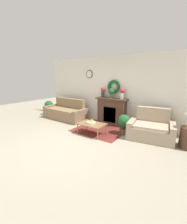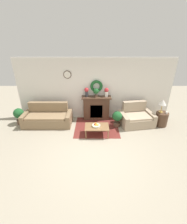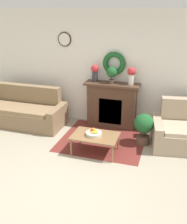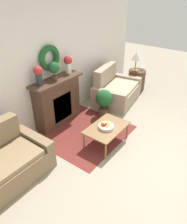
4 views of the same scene
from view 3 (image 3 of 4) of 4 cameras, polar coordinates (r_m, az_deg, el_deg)
ground_plane at (r=4.45m, az=-5.28°, el=-15.71°), size 16.00×16.00×0.00m
floor_rug at (r=5.82m, az=2.09°, el=-5.89°), size 1.80×1.70×0.01m
wall_back at (r=6.25m, az=3.90°, el=9.28°), size 6.80×0.19×2.70m
fireplace at (r=6.27m, az=4.00°, el=1.59°), size 1.29×0.41×1.08m
couch_left at (r=6.69m, az=-14.85°, el=0.03°), size 2.02×0.88×0.91m
loveseat_right at (r=5.76m, az=19.46°, el=-4.13°), size 1.49×1.16×0.94m
coffee_table at (r=5.16m, az=0.37°, el=-5.43°), size 0.90×0.60×0.38m
fruit_bowl at (r=5.13m, az=0.06°, el=-4.63°), size 0.31×0.31×0.12m
vase_on_mantel_left at (r=6.16m, az=0.31°, el=8.75°), size 0.18×0.18×0.40m
vase_on_mantel_right at (r=5.97m, az=8.25°, el=8.06°), size 0.19×0.19×0.39m
potted_plant_on_mantel at (r=6.04m, az=3.98°, el=8.49°), size 0.24×0.24×0.38m
potted_plant_floor_by_loveseat at (r=5.55m, az=10.88°, el=-3.01°), size 0.41×0.41×0.68m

